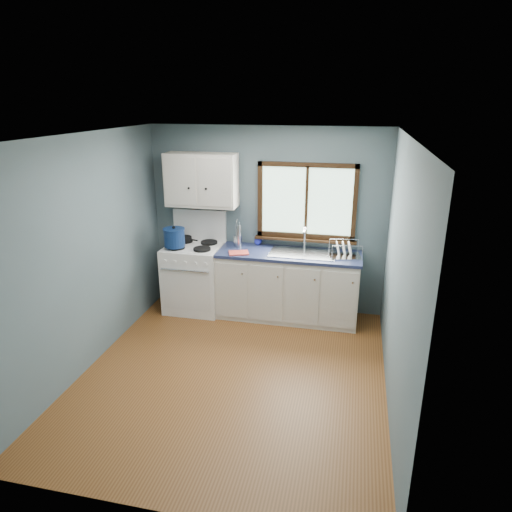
% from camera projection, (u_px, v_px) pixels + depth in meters
% --- Properties ---
extents(floor, '(3.20, 3.60, 0.02)m').
position_uv_depth(floor, '(234.00, 374.00, 4.94)').
color(floor, brown).
rests_on(floor, ground).
extents(ceiling, '(3.20, 3.60, 0.02)m').
position_uv_depth(ceiling, '(229.00, 135.00, 4.12)').
color(ceiling, white).
rests_on(ceiling, wall_back).
extents(wall_back, '(3.20, 0.02, 2.50)m').
position_uv_depth(wall_back, '(267.00, 220.00, 6.20)').
color(wall_back, '#4E5F64').
rests_on(wall_back, ground).
extents(wall_front, '(3.20, 0.02, 2.50)m').
position_uv_depth(wall_front, '(155.00, 363.00, 2.86)').
color(wall_front, '#4E5F64').
rests_on(wall_front, ground).
extents(wall_left, '(0.02, 3.60, 2.50)m').
position_uv_depth(wall_left, '(86.00, 254.00, 4.86)').
color(wall_left, '#4E5F64').
rests_on(wall_left, ground).
extents(wall_right, '(0.02, 3.60, 2.50)m').
position_uv_depth(wall_right, '(400.00, 279.00, 4.20)').
color(wall_right, '#4E5F64').
rests_on(wall_right, ground).
extents(gas_range, '(0.76, 0.69, 1.36)m').
position_uv_depth(gas_range, '(195.00, 276.00, 6.33)').
color(gas_range, white).
rests_on(gas_range, floor).
extents(base_cabinets, '(1.85, 0.60, 0.88)m').
position_uv_depth(base_cabinets, '(288.00, 289.00, 6.11)').
color(base_cabinets, beige).
rests_on(base_cabinets, floor).
extents(countertop, '(1.89, 0.64, 0.04)m').
position_uv_depth(countertop, '(289.00, 254.00, 5.95)').
color(countertop, '#1A2242').
rests_on(countertop, base_cabinets).
extents(sink, '(0.84, 0.46, 0.44)m').
position_uv_depth(sink, '(302.00, 258.00, 5.92)').
color(sink, silver).
rests_on(sink, countertop).
extents(window, '(1.36, 0.10, 1.03)m').
position_uv_depth(window, '(306.00, 207.00, 5.98)').
color(window, '#9EC6A8').
rests_on(window, wall_back).
extents(upper_cabinets, '(0.95, 0.35, 0.70)m').
position_uv_depth(upper_cabinets, '(201.00, 180.00, 6.02)').
color(upper_cabinets, beige).
rests_on(upper_cabinets, wall_back).
extents(skillet, '(0.37, 0.28, 0.05)m').
position_uv_depth(skillet, '(184.00, 238.00, 6.32)').
color(skillet, black).
rests_on(skillet, gas_range).
extents(stockpot, '(0.29, 0.29, 0.28)m').
position_uv_depth(stockpot, '(174.00, 237.00, 6.02)').
color(stockpot, navy).
rests_on(stockpot, gas_range).
extents(utensil_crock, '(0.13, 0.13, 0.38)m').
position_uv_depth(utensil_crock, '(238.00, 240.00, 6.19)').
color(utensil_crock, silver).
rests_on(utensil_crock, countertop).
extents(thermos, '(0.09, 0.09, 0.31)m').
position_uv_depth(thermos, '(238.00, 236.00, 6.11)').
color(thermos, silver).
rests_on(thermos, countertop).
extents(soap_bottle, '(0.10, 0.10, 0.24)m').
position_uv_depth(soap_bottle, '(257.00, 237.00, 6.19)').
color(soap_bottle, '#1F26A4').
rests_on(soap_bottle, countertop).
extents(dish_towel, '(0.30, 0.25, 0.02)m').
position_uv_depth(dish_towel, '(239.00, 253.00, 5.90)').
color(dish_towel, '#DB4638').
rests_on(dish_towel, countertop).
extents(dish_rack, '(0.44, 0.37, 0.20)m').
position_uv_depth(dish_rack, '(344.00, 253.00, 5.77)').
color(dish_rack, silver).
rests_on(dish_rack, countertop).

